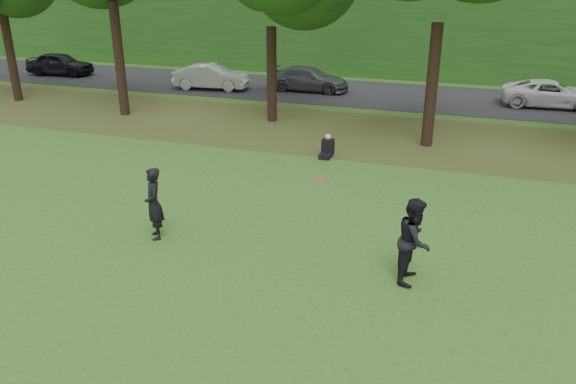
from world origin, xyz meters
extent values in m
plane|color=#2C5019|center=(0.00, 0.00, 0.00)|extent=(120.00, 120.00, 0.00)
cube|color=#49371A|center=(0.00, 13.00, 0.01)|extent=(60.00, 7.00, 0.01)
cube|color=black|center=(0.00, 21.00, 0.01)|extent=(70.00, 7.00, 0.02)
cube|color=#1A4914|center=(0.00, 27.00, 2.50)|extent=(70.00, 3.00, 5.00)
imported|color=black|center=(-1.78, 1.90, 0.94)|extent=(0.77, 0.82, 1.88)
imported|color=black|center=(4.71, 1.87, 0.97)|extent=(0.80, 1.00, 1.94)
imported|color=black|center=(-19.76, 20.30, 0.73)|extent=(4.34, 2.13, 1.42)
imported|color=#ADAFB5|center=(-8.68, 19.39, 0.71)|extent=(4.38, 2.03, 1.39)
imported|color=#464A4E|center=(-3.33, 20.72, 0.67)|extent=(4.49, 1.85, 1.30)
imported|color=silver|center=(9.14, 20.82, 0.66)|extent=(4.74, 2.37, 1.29)
cylinder|color=#F4146D|center=(2.51, 2.12, 2.05)|extent=(0.31, 0.31, 0.08)
cube|color=black|center=(0.68, 9.53, 0.08)|extent=(0.41, 0.56, 0.16)
cube|color=black|center=(0.68, 9.81, 0.36)|extent=(0.42, 0.35, 0.56)
sphere|color=tan|center=(0.68, 9.81, 0.72)|extent=(0.22, 0.22, 0.22)
cylinder|color=black|center=(-17.00, 13.60, 2.14)|extent=(0.44, 0.44, 4.28)
cylinder|color=black|center=(-10.00, 12.80, 2.54)|extent=(0.44, 0.44, 5.08)
cylinder|color=black|center=(-3.00, 13.90, 2.06)|extent=(0.44, 0.44, 4.12)
cylinder|color=black|center=(4.00, 12.30, 2.31)|extent=(0.44, 0.44, 4.62)
camera|label=1|loc=(5.58, -9.35, 6.51)|focal=35.00mm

